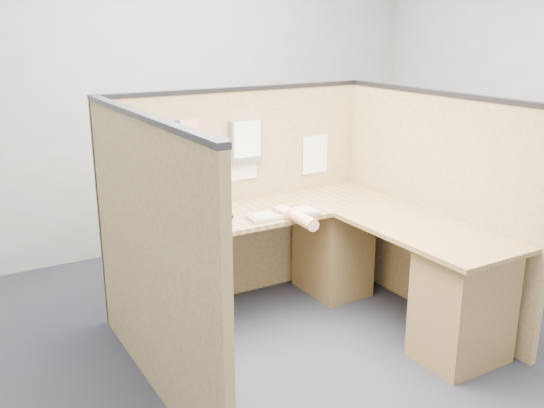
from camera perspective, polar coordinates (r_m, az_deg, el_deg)
floor at (r=3.88m, az=4.27°, el=-13.48°), size 5.00×5.00×0.00m
wall_back at (r=5.38m, az=-9.41°, el=10.57°), size 5.00×0.00×5.00m
cubicle_partitions at (r=3.90m, az=0.94°, el=-0.94°), size 2.06×1.83×1.53m
l_desk at (r=4.01m, az=4.23°, el=-6.17°), size 1.95×1.75×0.73m
laptop at (r=3.98m, az=-6.72°, el=-0.45°), size 0.35×0.36×0.22m
keyboard at (r=3.97m, az=1.08°, el=-0.98°), size 0.49×0.21×0.03m
mouse at (r=3.96m, az=0.97°, el=-0.87°), size 0.12×0.08×0.05m
hand_forearm at (r=3.84m, az=2.29°, el=-1.19°), size 0.12×0.42×0.09m
blue_poster at (r=3.99m, az=-11.44°, el=6.14°), size 0.19×0.03×0.25m
american_flag at (r=4.04m, az=-8.69°, el=6.65°), size 0.21×0.01×0.37m
file_holder at (r=4.25m, az=-2.47°, el=5.93°), size 0.24×0.05×0.30m
paper_left at (r=4.28m, az=-2.95°, el=4.29°), size 0.24×0.02×0.31m
paper_right at (r=4.61m, az=4.08°, el=4.67°), size 0.23×0.02×0.29m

